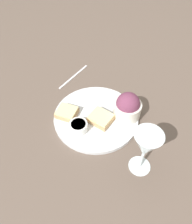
# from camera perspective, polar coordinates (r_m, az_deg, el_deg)

# --- Properties ---
(ground_plane) EXTENTS (4.00, 4.00, 0.00)m
(ground_plane) POSITION_cam_1_polar(r_m,az_deg,el_deg) (0.78, -0.00, -1.63)
(ground_plane) COLOR brown
(dinner_plate) EXTENTS (0.30, 0.30, 0.01)m
(dinner_plate) POSITION_cam_1_polar(r_m,az_deg,el_deg) (0.77, -0.00, -1.31)
(dinner_plate) COLOR silver
(dinner_plate) RESTS_ON ground_plane
(salad_bowl) EXTENTS (0.10, 0.10, 0.09)m
(salad_bowl) POSITION_cam_1_polar(r_m,az_deg,el_deg) (0.75, 8.24, 1.42)
(salad_bowl) COLOR silver
(salad_bowl) RESTS_ON dinner_plate
(sauce_ramekin) EXTENTS (0.06, 0.06, 0.03)m
(sauce_ramekin) POSITION_cam_1_polar(r_m,az_deg,el_deg) (0.72, -4.58, -3.79)
(sauce_ramekin) COLOR white
(sauce_ramekin) RESTS_ON dinner_plate
(cheese_toast_near) EXTENTS (0.08, 0.07, 0.03)m
(cheese_toast_near) POSITION_cam_1_polar(r_m,az_deg,el_deg) (0.74, 1.28, -1.64)
(cheese_toast_near) COLOR tan
(cheese_toast_near) RESTS_ON dinner_plate
(cheese_toast_far) EXTENTS (0.08, 0.08, 0.03)m
(cheese_toast_far) POSITION_cam_1_polar(r_m,az_deg,el_deg) (0.77, -7.61, -0.11)
(cheese_toast_far) COLOR tan
(cheese_toast_far) RESTS_ON dinner_plate
(wine_glass) EXTENTS (0.08, 0.08, 0.16)m
(wine_glass) POSITION_cam_1_polar(r_m,az_deg,el_deg) (0.59, 12.85, -8.78)
(wine_glass) COLOR silver
(wine_glass) RESTS_ON ground_plane
(fork) EXTENTS (0.01, 0.18, 0.01)m
(fork) POSITION_cam_1_polar(r_m,az_deg,el_deg) (0.94, -5.85, 9.27)
(fork) COLOR silver
(fork) RESTS_ON ground_plane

